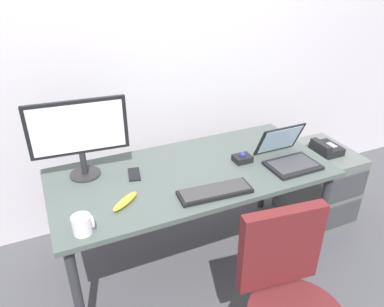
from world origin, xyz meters
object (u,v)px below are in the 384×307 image
(desk_phone, at_px, (326,148))
(laptop, at_px, (288,156))
(keyboard, at_px, (215,192))
(trackball_mouse, at_px, (242,158))
(cell_phone, at_px, (134,174))
(banana, at_px, (125,201))
(file_cabinet, at_px, (318,184))
(coffee_mug, at_px, (83,225))
(monitor_main, at_px, (79,132))

(desk_phone, xyz_separation_m, laptop, (-0.51, -0.20, 0.15))
(keyboard, distance_m, trackball_mouse, 0.40)
(trackball_mouse, height_order, cell_phone, trackball_mouse)
(laptop, bearing_deg, keyboard, -168.40)
(cell_phone, bearing_deg, banana, -103.20)
(desk_phone, bearing_deg, banana, -172.28)
(laptop, relative_size, trackball_mouse, 2.89)
(keyboard, height_order, laptop, laptop)
(laptop, bearing_deg, banana, -179.25)
(file_cabinet, bearing_deg, coffee_mug, -168.64)
(coffee_mug, xyz_separation_m, banana, (0.24, 0.13, -0.03))
(desk_phone, bearing_deg, trackball_mouse, -174.94)
(banana, bearing_deg, monitor_main, 110.26)
(trackball_mouse, relative_size, coffee_mug, 1.09)
(laptop, xyz_separation_m, trackball_mouse, (-0.25, 0.13, -0.03))
(monitor_main, bearing_deg, desk_phone, -5.76)
(cell_phone, relative_size, banana, 0.75)
(file_cabinet, relative_size, keyboard, 1.40)
(monitor_main, distance_m, coffee_mug, 0.57)
(desk_phone, relative_size, trackball_mouse, 1.82)
(coffee_mug, bearing_deg, cell_phone, 47.67)
(file_cabinet, bearing_deg, keyboard, -163.11)
(desk_phone, height_order, trackball_mouse, trackball_mouse)
(keyboard, xyz_separation_m, cell_phone, (-0.35, 0.37, -0.01))
(monitor_main, xyz_separation_m, trackball_mouse, (0.93, -0.24, -0.26))
(desk_phone, height_order, laptop, laptop)
(keyboard, bearing_deg, banana, 167.74)
(desk_phone, bearing_deg, file_cabinet, 63.22)
(cell_phone, bearing_deg, coffee_mug, -120.32)
(monitor_main, distance_m, banana, 0.48)
(file_cabinet, distance_m, trackball_mouse, 0.90)
(cell_phone, bearing_deg, trackball_mouse, 1.88)
(monitor_main, height_order, keyboard, monitor_main)
(coffee_mug, height_order, cell_phone, coffee_mug)
(laptop, xyz_separation_m, cell_phone, (-0.92, 0.25, -0.05))
(file_cabinet, height_order, laptop, laptop)
(cell_phone, bearing_deg, laptop, -3.20)
(file_cabinet, bearing_deg, laptop, -157.65)
(keyboard, xyz_separation_m, laptop, (0.57, 0.12, 0.04))
(desk_phone, xyz_separation_m, coffee_mug, (-1.79, -0.35, 0.15))
(monitor_main, bearing_deg, cell_phone, -24.06)
(monitor_main, height_order, coffee_mug, monitor_main)
(keyboard, relative_size, laptop, 1.32)
(monitor_main, distance_m, laptop, 1.26)
(laptop, distance_m, trackball_mouse, 0.28)
(trackball_mouse, bearing_deg, keyboard, -142.39)
(desk_phone, bearing_deg, keyboard, -163.79)
(coffee_mug, distance_m, banana, 0.27)
(monitor_main, relative_size, laptop, 1.72)
(desk_phone, bearing_deg, monitor_main, 174.24)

